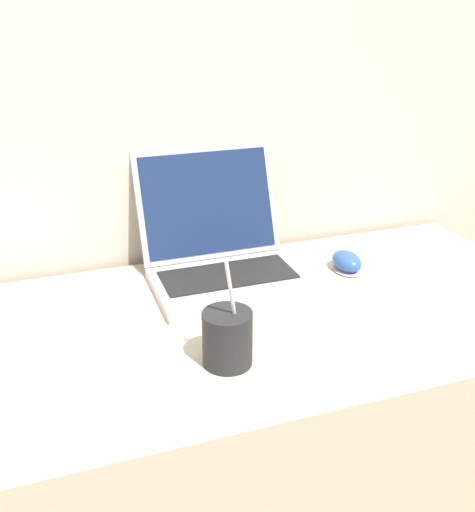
{
  "coord_description": "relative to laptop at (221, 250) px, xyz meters",
  "views": [
    {
      "loc": [
        -0.35,
        -0.62,
        1.29
      ],
      "look_at": [
        0.01,
        0.38,
        0.82
      ],
      "focal_mm": 42.0,
      "sensor_mm": 36.0,
      "label": 1
    }
  ],
  "objects": [
    {
      "name": "wall_back",
      "position": [
        -0.01,
        0.16,
        0.46
      ],
      "size": [
        7.0,
        0.04,
        2.5
      ],
      "color": "beige",
      "rests_on": "ground_plane"
    },
    {
      "name": "computer_mouse",
      "position": [
        0.27,
        -0.07,
        -0.04
      ],
      "size": [
        0.06,
        0.09,
        0.04
      ],
      "color": "#B2B2B7",
      "rests_on": "desk"
    },
    {
      "name": "desk",
      "position": [
        -0.01,
        -0.19,
        -0.42
      ],
      "size": [
        1.28,
        0.6,
        0.73
      ],
      "color": "beige",
      "rests_on": "ground_plane"
    },
    {
      "name": "laptop",
      "position": [
        0.0,
        0.0,
        0.0
      ],
      "size": [
        0.31,
        0.31,
        0.25
      ],
      "color": "#ADADB2",
      "rests_on": "desk"
    },
    {
      "name": "drink_cup",
      "position": [
        -0.09,
        -0.32,
        -0.01
      ],
      "size": [
        0.08,
        0.08,
        0.2
      ],
      "color": "#232326",
      "rests_on": "desk"
    }
  ]
}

